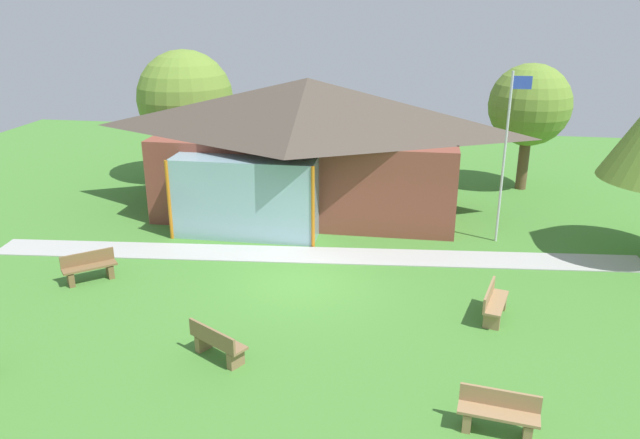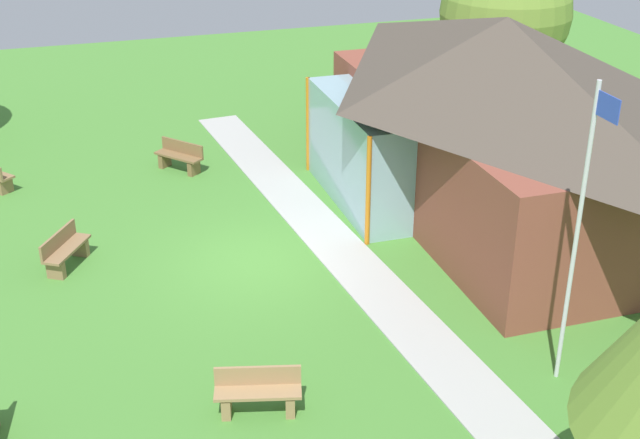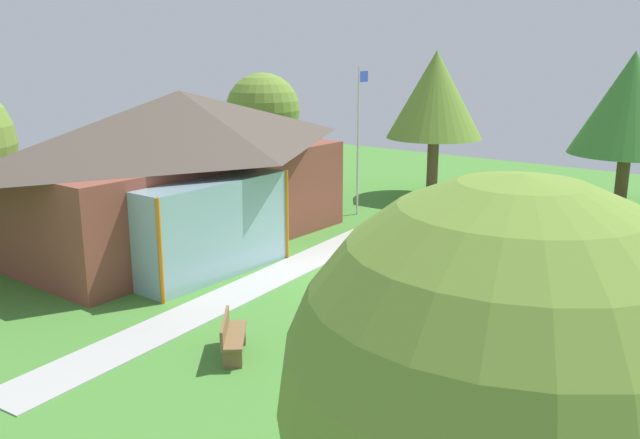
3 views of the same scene
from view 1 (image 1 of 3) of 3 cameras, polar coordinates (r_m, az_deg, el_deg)
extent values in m
plane|color=#478433|center=(17.98, -1.68, -5.78)|extent=(44.00, 44.00, 0.00)
cube|color=brown|center=(23.51, -1.09, 4.44)|extent=(10.88, 5.03, 3.05)
pyramid|color=#4C4238|center=(22.97, -1.14, 10.51)|extent=(11.88, 6.03, 1.98)
cube|color=#8CB2BF|center=(21.01, -6.98, 1.96)|extent=(4.90, 1.20, 2.75)
cylinder|color=orange|center=(21.27, -13.78, 1.75)|extent=(0.12, 0.12, 2.75)
cylinder|color=orange|center=(19.92, -0.66, 1.11)|extent=(0.12, 0.12, 2.75)
cube|color=#ADADA8|center=(19.73, -0.63, -3.31)|extent=(20.64, 3.15, 0.03)
cylinder|color=silver|center=(20.89, 16.64, 5.31)|extent=(0.08, 0.08, 5.64)
cube|color=blue|center=(20.49, 18.18, 11.94)|extent=(0.60, 0.02, 0.40)
cube|color=#9E7A51|center=(12.54, 16.17, -16.83)|extent=(1.55, 0.66, 0.06)
cube|color=#9E7A51|center=(12.72, 18.65, -17.99)|extent=(0.22, 0.42, 0.39)
cube|color=#9E7A51|center=(12.70, 13.47, -17.48)|extent=(0.22, 0.42, 0.39)
cube|color=#9E7A51|center=(12.58, 16.31, -15.55)|extent=(1.49, 0.28, 0.36)
cube|color=#9E7A51|center=(16.48, 15.96, -7.39)|extent=(0.80, 1.56, 0.06)
cube|color=#9E7A51|center=(17.08, 16.16, -7.36)|extent=(0.43, 0.26, 0.39)
cube|color=#9E7A51|center=(16.11, 15.57, -9.04)|extent=(0.43, 0.26, 0.39)
cube|color=#9E7A51|center=(16.40, 15.37, -6.63)|extent=(0.44, 1.47, 0.36)
cube|color=olive|center=(14.43, -9.35, -10.98)|extent=(1.51, 1.15, 0.06)
cube|color=olive|center=(14.93, -10.70, -11.07)|extent=(0.34, 0.43, 0.39)
cube|color=olive|center=(14.20, -7.80, -12.64)|extent=(0.34, 0.43, 0.39)
cube|color=olive|center=(14.22, -9.98, -10.53)|extent=(1.31, 0.83, 0.36)
cube|color=brown|center=(19.05, -20.53, -4.11)|extent=(1.43, 1.30, 0.06)
cube|color=brown|center=(19.23, -18.84, -4.50)|extent=(0.38, 0.41, 0.39)
cube|color=brown|center=(19.08, -22.05, -5.12)|extent=(0.38, 0.41, 0.39)
cube|color=brown|center=(19.14, -20.72, -3.33)|extent=(1.19, 1.01, 0.36)
cylinder|color=brown|center=(27.71, 18.27, 5.07)|extent=(0.45, 0.45, 2.34)
sphere|color=olive|center=(27.23, 18.82, 10.01)|extent=(3.37, 3.37, 3.37)
cylinder|color=brown|center=(28.34, -11.96, 5.71)|extent=(0.49, 0.49, 2.10)
sphere|color=olive|center=(27.83, -12.35, 10.90)|extent=(4.13, 4.13, 4.13)
camera|label=2|loc=(18.43, 61.21, 15.44)|focal=47.87mm
camera|label=3|loc=(19.34, -64.16, 4.32)|focal=37.87mm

